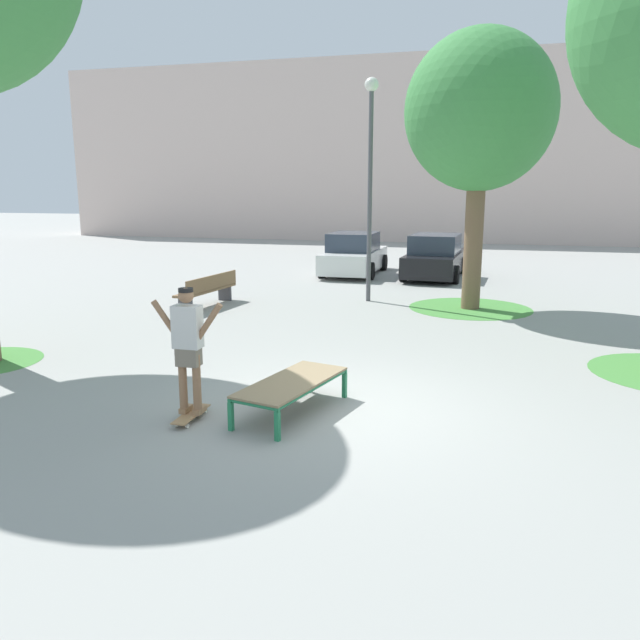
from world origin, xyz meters
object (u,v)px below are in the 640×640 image
at_px(skater, 188,342).
at_px(skate_box, 292,384).
at_px(car_black, 435,258).
at_px(light_post, 370,158).
at_px(tree_mid_back, 480,113).
at_px(park_bench, 208,290).
at_px(skateboard, 191,414).
at_px(car_white, 354,255).

bearing_deg(skater, skate_box, 26.50).
bearing_deg(car_black, light_post, -105.10).
distance_m(skate_box, skater, 1.51).
height_order(tree_mid_back, park_bench, tree_mid_back).
relative_size(skate_box, tree_mid_back, 0.30).
distance_m(skate_box, skateboard, 1.40).
height_order(park_bench, light_post, light_post).
bearing_deg(skate_box, car_black, 86.75).
bearing_deg(skateboard, park_bench, 113.40).
distance_m(skateboard, light_post, 10.21).
bearing_deg(light_post, car_black, 74.90).
bearing_deg(skateboard, car_white, 93.45).
xyz_separation_m(skate_box, skater, (-1.21, -0.61, 0.66)).
xyz_separation_m(skate_box, park_bench, (-4.49, 6.97, 0.03)).
distance_m(tree_mid_back, park_bench, 8.11).
height_order(skate_box, skateboard, skate_box).
bearing_deg(skate_box, light_post, 93.81).
xyz_separation_m(skate_box, tree_mid_back, (2.16, 8.48, 4.42)).
bearing_deg(car_white, skater, -86.55).
relative_size(car_black, park_bench, 1.77).
distance_m(car_white, light_post, 6.32).
bearing_deg(light_post, park_bench, -153.98).
bearing_deg(light_post, skateboard, -93.76).
height_order(tree_mid_back, light_post, tree_mid_back).
bearing_deg(car_white, tree_mid_back, -53.07).
height_order(skater, car_black, skater).
bearing_deg(tree_mid_back, light_post, 171.81).
relative_size(tree_mid_back, park_bench, 2.79).
distance_m(car_white, park_bench, 7.57).
height_order(skater, tree_mid_back, tree_mid_back).
height_order(skate_box, car_black, car_black).
height_order(skater, park_bench, skater).
bearing_deg(skateboard, skater, 90.48).
height_order(skater, light_post, light_post).
xyz_separation_m(tree_mid_back, light_post, (-2.75, 0.40, -1.01)).
relative_size(park_bench, light_post, 0.42).
distance_m(park_bench, light_post, 5.50).
xyz_separation_m(car_black, park_bench, (-5.29, -7.04, -0.24)).
bearing_deg(tree_mid_back, skate_box, -104.27).
bearing_deg(car_white, light_post, -74.00).
relative_size(skate_box, car_white, 0.48).
xyz_separation_m(skate_box, car_black, (0.79, 14.01, 0.28)).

